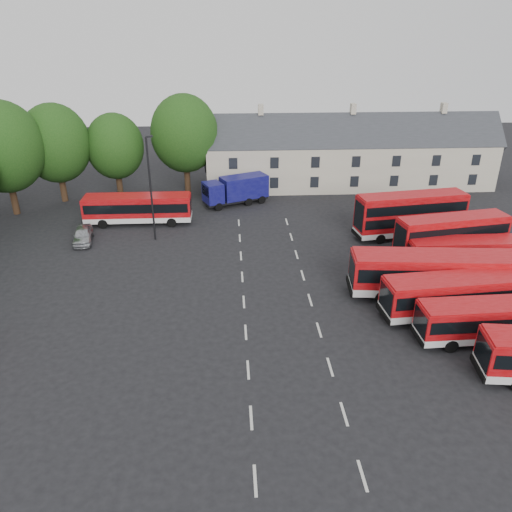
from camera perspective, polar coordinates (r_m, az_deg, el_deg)
The scene contains 14 objects.
ground at distance 35.78m, azimuth -1.30°, elevation -6.90°, with size 140.00×140.00×0.00m, color black.
lane_markings at distance 37.62m, azimuth 2.42°, elevation -5.14°, with size 5.15×33.80×0.01m.
treeline at distance 54.84m, azimuth -24.71°, elevation 10.07°, with size 29.92×32.59×12.01m.
terrace_houses at distance 63.85m, azimuth 10.62°, elevation 11.24°, with size 35.70×7.13×10.06m.
bus_row_b at distance 35.90m, azimuth 25.65°, elevation -6.43°, with size 10.05×2.62×2.82m.
bus_row_c at distance 37.70m, azimuth 22.36°, elevation -3.92°, with size 11.14×3.48×3.10m.
bus_row_d at distance 39.55m, azimuth 19.72°, elevation -1.69°, with size 12.51×3.90×3.48m.
bus_row_e at distance 44.80m, azimuth 23.10°, elevation 0.41°, with size 10.08×2.36×2.85m.
bus_dd_south at distance 46.20m, azimuth 21.41°, elevation 2.23°, with size 9.97×3.83×3.99m.
bus_dd_north at distance 49.86m, azimuth 17.25°, elevation 4.75°, with size 10.73×3.89×4.30m.
bus_north at distance 52.36m, azimuth -13.36°, elevation 5.48°, with size 10.75×2.51×3.04m.
box_truck at distance 56.60m, azimuth -2.23°, elevation 7.63°, with size 7.60×5.02×3.19m.
silver_car at distance 49.81m, azimuth -19.18°, elevation 2.30°, with size 1.71×4.24×1.44m, color #A8AAB0.
lamppost at distance 46.99m, azimuth -11.94°, elevation 7.79°, with size 0.69×0.41×9.91m.
Camera 1 is at (-0.84, -30.18, 19.20)m, focal length 35.00 mm.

